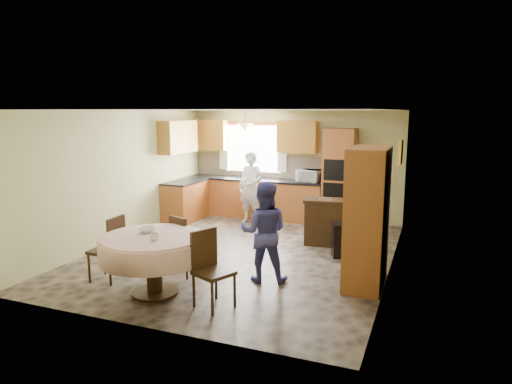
{
  "coord_description": "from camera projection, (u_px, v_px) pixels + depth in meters",
  "views": [
    {
      "loc": [
        3.04,
        -7.14,
        2.48
      ],
      "look_at": [
        0.13,
        0.3,
        1.06
      ],
      "focal_mm": 32.0,
      "sensor_mm": 36.0,
      "label": 1
    }
  ],
  "objects": [
    {
      "name": "wall_cab_side",
      "position": [
        178.0,
        137.0,
        10.22
      ],
      "size": [
        0.33,
        1.2,
        0.72
      ],
      "primitive_type": "cube",
      "color": "#C18730",
      "rests_on": "wall_left"
    },
    {
      "name": "window",
      "position": [
        253.0,
        148.0,
        10.88
      ],
      "size": [
        1.4,
        0.03,
        1.1
      ],
      "primitive_type": "cube",
      "color": "white",
      "rests_on": "wall_back"
    },
    {
      "name": "microwave",
      "position": [
        309.0,
        176.0,
        10.15
      ],
      "size": [
        0.54,
        0.4,
        0.28
      ],
      "primitive_type": "imported",
      "rotation": [
        0.0,
        0.0,
        -0.11
      ],
      "color": "silver",
      "rests_on": "counter_back"
    },
    {
      "name": "floor",
      "position": [
        243.0,
        253.0,
        8.07
      ],
      "size": [
        5.0,
        6.0,
        0.01
      ],
      "primitive_type": "cube",
      "color": "#6C5B4C",
      "rests_on": "ground"
    },
    {
      "name": "oven_tower",
      "position": [
        339.0,
        177.0,
        9.94
      ],
      "size": [
        0.66,
        0.62,
        2.12
      ],
      "primitive_type": "cube",
      "color": "#AE612E",
      "rests_on": "floor"
    },
    {
      "name": "counter_back",
      "position": [
        254.0,
        179.0,
        10.69
      ],
      "size": [
        3.3,
        0.64,
        0.04
      ],
      "primitive_type": "cube",
      "color": "black",
      "rests_on": "base_cab_back"
    },
    {
      "name": "pendant",
      "position": [
        245.0,
        127.0,
        10.35
      ],
      "size": [
        0.36,
        0.36,
        0.18
      ],
      "primitive_type": "cone",
      "rotation": [
        3.14,
        0.0,
        0.0
      ],
      "color": "beige",
      "rests_on": "ceiling"
    },
    {
      "name": "bowl_table",
      "position": [
        147.0,
        230.0,
        6.31
      ],
      "size": [
        0.26,
        0.26,
        0.07
      ],
      "primitive_type": "imported",
      "rotation": [
        0.0,
        0.0,
        -0.18
      ],
      "color": "#B2B2B2",
      "rests_on": "dining_table"
    },
    {
      "name": "curtain_left",
      "position": [
        224.0,
        146.0,
        11.09
      ],
      "size": [
        0.22,
        0.02,
        1.15
      ],
      "primitive_type": "cube",
      "color": "white",
      "rests_on": "wall_back"
    },
    {
      "name": "cupboard",
      "position": [
        367.0,
        218.0,
        6.46
      ],
      "size": [
        0.52,
        1.04,
        1.99
      ],
      "primitive_type": "cube",
      "color": "#AE612E",
      "rests_on": "floor"
    },
    {
      "name": "wall_front",
      "position": [
        138.0,
        223.0,
        5.1
      ],
      "size": [
        5.0,
        0.02,
        2.5
      ],
      "primitive_type": "cube",
      "color": "tan",
      "rests_on": "floor"
    },
    {
      "name": "counter_left",
      "position": [
        185.0,
        182.0,
        10.35
      ],
      "size": [
        0.64,
        1.2,
        0.04
      ],
      "primitive_type": "cube",
      "color": "black",
      "rests_on": "base_cab_left"
    },
    {
      "name": "chair_right",
      "position": [
        210.0,
        265.0,
        5.82
      ],
      "size": [
        0.57,
        0.57,
        0.99
      ],
      "rotation": [
        0.0,
        0.0,
        1.16
      ],
      "color": "#3A2510",
      "rests_on": "floor"
    },
    {
      "name": "base_cab_back",
      "position": [
        254.0,
        199.0,
        10.77
      ],
      "size": [
        3.3,
        0.6,
        0.88
      ],
      "primitive_type": "cube",
      "color": "#AE612E",
      "rests_on": "floor"
    },
    {
      "name": "wall_right",
      "position": [
        393.0,
        193.0,
        6.95
      ],
      "size": [
        0.02,
        6.0,
        2.5
      ],
      "primitive_type": "cube",
      "color": "tan",
      "rests_on": "floor"
    },
    {
      "name": "framed_picture",
      "position": [
        400.0,
        152.0,
        8.35
      ],
      "size": [
        0.06,
        0.53,
        0.44
      ],
      "color": "gold",
      "rests_on": "wall_right"
    },
    {
      "name": "wall_back",
      "position": [
        293.0,
        165.0,
        10.6
      ],
      "size": [
        5.0,
        0.02,
        2.5
      ],
      "primitive_type": "cube",
      "color": "tan",
      "rests_on": "floor"
    },
    {
      "name": "bottle_sideboard",
      "position": [
        350.0,
        195.0,
        8.31
      ],
      "size": [
        0.12,
        0.12,
        0.3
      ],
      "primitive_type": "imported",
      "rotation": [
        0.0,
        0.0,
        -0.06
      ],
      "color": "silver",
      "rests_on": "sideboard"
    },
    {
      "name": "person_sink",
      "position": [
        251.0,
        188.0,
        10.15
      ],
      "size": [
        0.63,
        0.45,
        1.6
      ],
      "primitive_type": "imported",
      "rotation": [
        0.0,
        0.0,
        -0.12
      ],
      "color": "silver",
      "rests_on": "floor"
    },
    {
      "name": "sideboard",
      "position": [
        335.0,
        224.0,
        8.5
      ],
      "size": [
        1.18,
        0.59,
        0.81
      ],
      "primitive_type": "cube",
      "rotation": [
        0.0,
        0.0,
        0.11
      ],
      "color": "#3A2510",
      "rests_on": "floor"
    },
    {
      "name": "dining_table",
      "position": [
        153.0,
        249.0,
        6.17
      ],
      "size": [
        1.44,
        1.44,
        0.83
      ],
      "color": "#3A2510",
      "rests_on": "floor"
    },
    {
      "name": "cup_table",
      "position": [
        154.0,
        237.0,
        5.91
      ],
      "size": [
        0.16,
        0.16,
        0.1
      ],
      "primitive_type": "imported",
      "rotation": [
        0.0,
        0.0,
        -0.4
      ],
      "color": "#B2B2B2",
      "rests_on": "dining_table"
    },
    {
      "name": "person_dining",
      "position": [
        264.0,
        232.0,
        6.66
      ],
      "size": [
        0.83,
        0.72,
        1.48
      ],
      "primitive_type": "imported",
      "rotation": [
        0.0,
        0.0,
        3.39
      ],
      "color": "navy",
      "rests_on": "floor"
    },
    {
      "name": "bowl_sideboard",
      "position": [
        325.0,
        200.0,
        8.49
      ],
      "size": [
        0.29,
        0.29,
        0.06
      ],
      "primitive_type": "imported",
      "rotation": [
        0.0,
        0.0,
        0.3
      ],
      "color": "#B2B2B2",
      "rests_on": "sideboard"
    },
    {
      "name": "wall_left",
      "position": [
        123.0,
        176.0,
        8.75
      ],
      "size": [
        0.02,
        6.0,
        2.5
      ],
      "primitive_type": "cube",
      "color": "tan",
      "rests_on": "floor"
    },
    {
      "name": "wall_cab_right",
      "position": [
        298.0,
        137.0,
        10.28
      ],
      "size": [
        0.9,
        0.33,
        0.72
      ],
      "primitive_type": "cube",
      "color": "#C18730",
      "rests_on": "wall_back"
    },
    {
      "name": "curtain_right",
      "position": [
        282.0,
        147.0,
        10.56
      ],
      "size": [
        0.22,
        0.02,
        1.15
      ],
      "primitive_type": "cube",
      "color": "white",
      "rests_on": "wall_back"
    },
    {
      "name": "chair_left",
      "position": [
        111.0,
        245.0,
        6.68
      ],
      "size": [
        0.44,
        0.44,
        0.98
      ],
      "rotation": [
        0.0,
        0.0,
        -1.52
      ],
      "color": "#3A2510",
      "rests_on": "floor"
    },
    {
      "name": "base_cab_left",
      "position": [
        185.0,
        201.0,
        10.43
      ],
      "size": [
        0.6,
        1.2,
        0.88
      ],
      "primitive_type": "cube",
      "color": "#AE612E",
      "rests_on": "floor"
    },
    {
      "name": "wall_cab_left",
      "position": [
        211.0,
        135.0,
        11.07
      ],
      "size": [
        0.85,
        0.33,
        0.72
      ],
      "primitive_type": "cube",
      "color": "#C18730",
      "rests_on": "wall_back"
    },
    {
      "name": "oven_lower",
      "position": [
        336.0,
        194.0,
        9.7
      ],
      "size": [
        0.56,
        0.01,
        0.45
      ],
      "primitive_type": "cube",
      "color": "black",
      "rests_on": "oven_tower"
    },
    {
      "name": "ceiling",
      "position": [
        242.0,
        110.0,
        7.63
      ],
      "size": [
        5.0,
        6.0,
        0.01
      ],
      "primitive_type": "cube",
      "color": "white",
      "rests_on": "wall_back"
    },
    {
      "name": "space_heater",
      "position": [
        345.0,
        240.0,
        7.83
      ],
      "size": [
        0.5,
        0.43,
        0.58
      ],
      "primitive_type": "cube",
      "rotation": [
        0.0,
        0.0,
        0.35
      ],
      "color": "black",
      "rests_on": "floor"
    },
    {
      "name": "backsplash",
      "position": [
        259.0,
        166.0,
        10.91
      ],
      "size": [
        3.3,
        0.02,
        0.55
      ],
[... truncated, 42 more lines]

